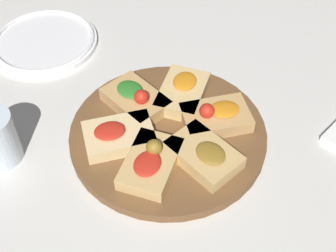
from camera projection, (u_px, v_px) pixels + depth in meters
The scene contains 9 objects.
ground_plane at pixel (168, 138), 0.80m from camera, with size 3.00×3.00×0.00m, color silver.
serving_board at pixel (168, 134), 0.79m from camera, with size 0.33×0.33×0.02m, color brown.
focaccia_slice_0 at pixel (216, 116), 0.79m from camera, with size 0.13×0.13×0.05m.
focaccia_slice_1 at pixel (183, 92), 0.83m from camera, with size 0.11×0.13×0.03m.
focaccia_slice_2 at pixel (136, 99), 0.81m from camera, with size 0.12×0.09×0.05m.
focaccia_slice_3 at pixel (118, 136), 0.76m from camera, with size 0.13×0.13×0.03m.
focaccia_slice_4 at pixel (151, 162), 0.72m from camera, with size 0.11×0.13×0.05m.
focaccia_slice_5 at pixel (204, 155), 0.73m from camera, with size 0.12×0.09×0.03m.
plate_right at pixel (44, 41), 0.96m from camera, with size 0.22×0.22×0.02m.
Camera 1 is at (-0.32, 0.41, 0.61)m, focal length 50.00 mm.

